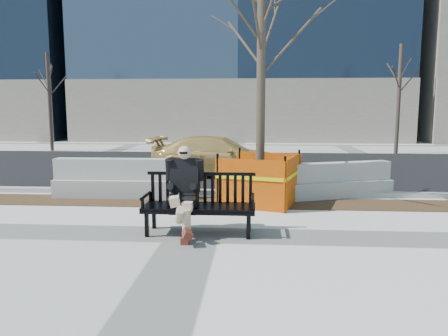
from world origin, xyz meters
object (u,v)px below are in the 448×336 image
Objects in this scene: tree_fence at (260,203)px; jersey_barrier_right at (332,197)px; bench at (199,233)px; seated_man at (185,232)px; jersey_barrier_left at (124,197)px; sedan at (218,176)px.

jersey_barrier_right is at bearing 22.79° from tree_fence.
bench is 0.33× the size of tree_fence.
jersey_barrier_left is at bearing 124.80° from seated_man.
jersey_barrier_right is (2.92, 3.33, 0.00)m from bench.
bench reaches higher than jersey_barrier_right.
sedan is at bearing 108.09° from tree_fence.
tree_fence is at bearing 67.23° from bench.
bench is 4.43m from jersey_barrier_right.
sedan is (0.07, 6.50, 0.00)m from seated_man.
bench is at bearing -150.81° from jersey_barrier_right.
sedan is 1.45× the size of jersey_barrier_right.
jersey_barrier_left is (-2.29, 3.01, 0.00)m from bench.
tree_fence is 1.97m from jersey_barrier_right.
sedan is 4.12m from jersey_barrier_left.
jersey_barrier_left is at bearing 154.44° from sedan.
jersey_barrier_right is (3.12, -3.23, 0.00)m from sedan.
jersey_barrier_right is (3.20, 3.27, 0.00)m from seated_man.
seated_man is at bearing 168.71° from bench.
seated_man is at bearing -118.78° from tree_fence.
jersey_barrier_left is at bearing 172.51° from tree_fence.
jersey_barrier_right is (1.82, 0.76, 0.00)m from tree_fence.
tree_fence is at bearing 61.72° from seated_man.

